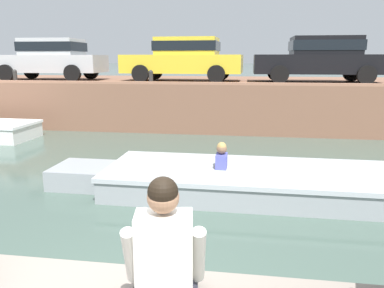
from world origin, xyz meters
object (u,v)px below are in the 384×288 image
motorboat_passing (254,181)px  person_seated_right (165,261)px  car_leftmost_silver (51,58)px  car_centre_black (321,57)px  car_left_inner_yellow (185,57)px  mooring_bollard_mid (151,76)px  mooring_bollard_west (15,75)px

motorboat_passing → person_seated_right: 4.57m
motorboat_passing → car_leftmost_silver: car_leftmost_silver is taller
motorboat_passing → person_seated_right: size_ratio=7.54×
motorboat_passing → car_centre_black: (2.29, 7.10, 2.23)m
car_left_inner_yellow → mooring_bollard_mid: car_left_inner_yellow is taller
car_leftmost_silver → car_left_inner_yellow: (5.17, -0.00, 0.00)m
car_left_inner_yellow → person_seated_right: size_ratio=4.47×
motorboat_passing → car_centre_black: size_ratio=1.65×
motorboat_passing → mooring_bollard_west: bearing=145.9°
car_leftmost_silver → mooring_bollard_west: size_ratio=9.31×
motorboat_passing → mooring_bollard_mid: (-3.31, 5.51, 1.62)m
car_centre_black → mooring_bollard_mid: bearing=-164.2°
car_left_inner_yellow → mooring_bollard_mid: size_ratio=9.70×
car_leftmost_silver → car_centre_black: size_ratio=0.94×
motorboat_passing → car_leftmost_silver: 10.65m
mooring_bollard_mid → car_centre_black: bearing=15.8°
mooring_bollard_west → person_seated_right: mooring_bollard_west is taller
motorboat_passing → mooring_bollard_mid: bearing=121.0°
mooring_bollard_west → car_left_inner_yellow: bearing=15.6°
motorboat_passing → car_centre_black: car_centre_black is taller
motorboat_passing → mooring_bollard_west: mooring_bollard_west is taller
car_leftmost_silver → car_centre_black: same height
car_centre_black → person_seated_right: bearing=-104.4°
car_leftmost_silver → car_centre_black: 9.92m
motorboat_passing → car_left_inner_yellow: 7.83m
motorboat_passing → person_seated_right: (-0.67, -4.43, 0.90)m
mooring_bollard_mid → car_left_inner_yellow: bearing=61.5°
mooring_bollard_west → person_seated_right: (7.46, -9.94, -0.72)m
motorboat_passing → car_leftmost_silver: (-7.62, 7.10, 2.23)m
car_leftmost_silver → car_left_inner_yellow: size_ratio=0.96×
car_left_inner_yellow → mooring_bollard_west: car_left_inner_yellow is taller
mooring_bollard_west → motorboat_passing: bearing=-34.1°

